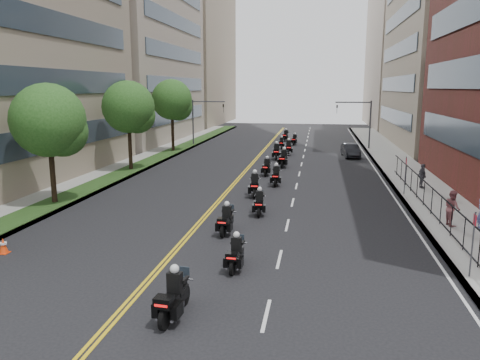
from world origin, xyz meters
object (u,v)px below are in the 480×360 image
Objects in this scene: motorcycle_3 at (259,204)px; pedestrian_c at (422,176)px; motorcycle_6 at (267,168)px; motorcycle_11 at (295,140)px; traffic_cone at (3,246)px; motorcycle_7 at (284,159)px; parked_sedan at (351,150)px; motorcycle_0 at (174,298)px; motorcycle_12 at (286,136)px; motorcycle_2 at (226,221)px; motorcycle_4 at (255,186)px; motorcycle_1 at (236,255)px; motorcycle_8 at (276,152)px; motorcycle_5 at (276,176)px; motorcycle_9 at (289,148)px; motorcycle_10 at (281,144)px; pedestrian_b at (452,208)px.

pedestrian_c is (10.43, 8.18, 0.39)m from motorcycle_3.
motorcycle_6 reaches higher than motorcycle_11.
traffic_cone is at bearing -98.22° from motorcycle_11.
parked_sedan is (6.35, 7.35, -0.03)m from motorcycle_7.
motorcycle_0 reaches higher than motorcycle_11.
pedestrian_c is (11.55, -29.13, 0.35)m from motorcycle_12.
motorcycle_4 reaches higher than motorcycle_2.
pedestrian_c is (10.26, -8.07, 0.29)m from motorcycle_7.
motorcycle_6 reaches higher than traffic_cone.
motorcycle_4 is (-0.97, 12.69, 0.10)m from motorcycle_1.
motorcycle_2 is 1.02× the size of motorcycle_3.
motorcycle_11 is (1.17, 21.08, -0.02)m from motorcycle_6.
motorcycle_8 reaches higher than traffic_cone.
motorcycle_5 reaches higher than motorcycle_11.
motorcycle_11 is at bearing 92.27° from motorcycle_1.
motorcycle_1 is at bearing -91.71° from motorcycle_5.
motorcycle_6 is at bearing 84.07° from motorcycle_4.
motorcycle_11 is at bearing 8.73° from pedestrian_c.
motorcycle_1 is 0.86× the size of motorcycle_9.
parked_sedan is (6.51, 23.60, 0.07)m from motorcycle_3.
motorcycle_2 is at bearing 122.46° from pedestrian_c.
motorcycle_9 is at bearing 92.51° from motorcycle_1.
motorcycle_7 is (1.29, 28.76, 0.05)m from motorcycle_0.
traffic_cone is (-9.07, 4.37, -0.34)m from motorcycle_0.
motorcycle_2 is 8.23m from motorcycle_4.
motorcycle_7 reaches higher than motorcycle_0.
motorcycle_10 is 38.40m from traffic_cone.
motorcycle_1 is 45.57m from motorcycle_12.
motorcycle_10 is at bearing 88.23° from motorcycle_3.
parked_sedan is at bearing -11.24° from motorcycle_9.
motorcycle_8 reaches higher than motorcycle_0.
pedestrian_b is (10.02, -0.98, 0.44)m from motorcycle_3.
motorcycle_6 is 12.35m from motorcycle_9.
motorcycle_8 is at bearing 92.46° from motorcycle_6.
motorcycle_5 is (1.33, 20.70, -0.02)m from motorcycle_0.
motorcycle_12 is at bearing 91.02° from motorcycle_9.
motorcycle_2 is at bearing -93.78° from motorcycle_8.
motorcycle_10 is 2.97× the size of traffic_cone.
motorcycle_8 is 3.55× the size of traffic_cone.
motorcycle_5 is at bearing -93.94° from motorcycle_9.
motorcycle_8 is (-1.10, 12.60, 0.06)m from motorcycle_5.
motorcycle_7 is 1.36× the size of pedestrian_b.
pedestrian_c is at bearing -12.58° from pedestrian_b.
motorcycle_1 is (1.22, 4.27, -0.08)m from motorcycle_0.
pedestrian_c reaches higher than parked_sedan.
motorcycle_2 reaches higher than motorcycle_10.
motorcycle_3 is 1.24× the size of pedestrian_c.
pedestrian_c is at bearing -61.80° from motorcycle_9.
motorcycle_9 reaches higher than motorcycle_1.
motorcycle_5 is 21.01m from motorcycle_10.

